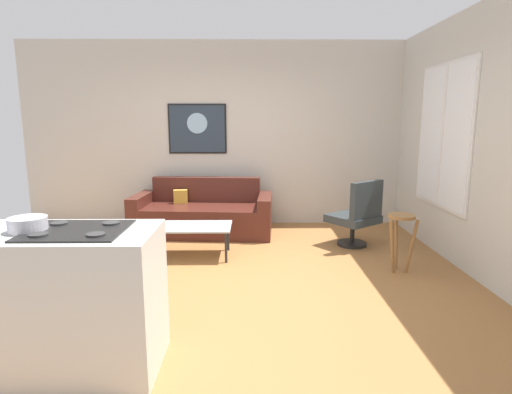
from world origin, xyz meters
TOP-DOWN VIEW (x-y plane):
  - ground at (0.00, 0.00)m, footprint 6.40×6.40m
  - back_wall at (0.00, 2.42)m, footprint 6.40×0.05m
  - right_wall at (2.62, 0.30)m, footprint 0.05×6.40m
  - couch at (-0.41, 1.82)m, footprint 2.03×0.99m
  - coffee_table at (-0.47, 0.75)m, footprint 1.05×0.55m
  - armchair at (1.66, 1.12)m, footprint 0.76×0.75m
  - bar_stool at (1.89, 0.21)m, footprint 0.33×0.32m
  - kitchen_counter at (-1.08, -1.54)m, footprint 1.52×0.65m
  - mixing_bowl at (-1.11, -1.54)m, footprint 0.23×0.23m
  - wall_painting at (-0.53, 2.38)m, footprint 0.89×0.03m
  - window at (2.59, 0.90)m, footprint 0.03×1.36m

SIDE VIEW (x-z plane):
  - ground at x=0.00m, z-range -0.04..0.00m
  - couch at x=-0.41m, z-range -0.12..0.66m
  - coffee_table at x=-0.47m, z-range 0.16..0.54m
  - armchair at x=1.66m, z-range -0.02..0.86m
  - kitchen_counter at x=-1.08m, z-range -0.01..0.95m
  - bar_stool at x=1.89m, z-range 0.15..0.79m
  - mixing_bowl at x=-1.11m, z-range 0.93..1.03m
  - back_wall at x=0.00m, z-range 0.00..2.80m
  - right_wall at x=2.62m, z-range 0.00..2.80m
  - window at x=2.59m, z-range 0.57..2.29m
  - wall_painting at x=-0.53m, z-range 1.12..1.87m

